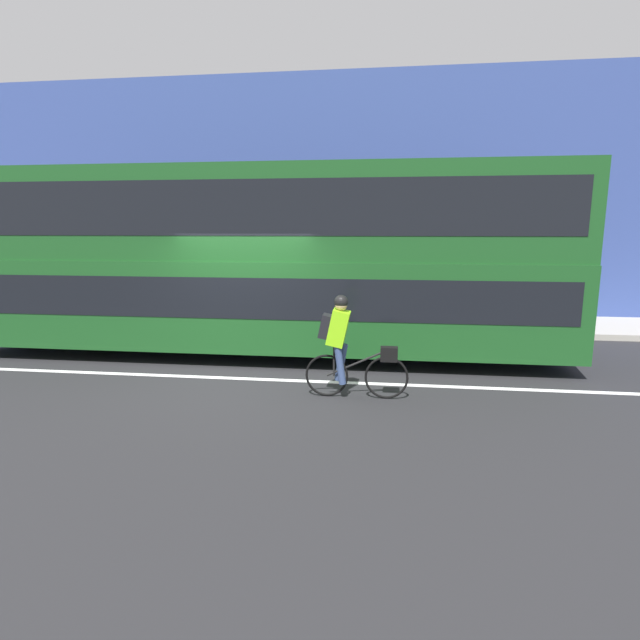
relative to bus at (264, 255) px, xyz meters
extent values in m
plane|color=#232326|center=(-0.10, -1.70, -2.06)|extent=(80.00, 80.00, 0.00)
cube|color=silver|center=(-0.10, -1.81, -2.06)|extent=(50.00, 0.14, 0.01)
cube|color=#A8A399|center=(-0.10, 3.46, -1.99)|extent=(60.00, 2.54, 0.14)
cube|color=#33478C|center=(-0.10, 4.88, 1.39)|extent=(60.00, 0.30, 6.90)
cylinder|color=black|center=(3.70, 0.00, -1.61)|extent=(0.91, 0.30, 0.91)
cylinder|color=black|center=(-3.70, 0.00, -1.61)|extent=(0.91, 0.30, 0.91)
cube|color=#194C1E|center=(0.00, 0.00, -0.93)|extent=(11.94, 2.48, 1.72)
cube|color=black|center=(0.00, 0.00, -0.73)|extent=(11.46, 2.50, 0.75)
cube|color=#194C1E|center=(0.00, 0.00, 0.80)|extent=(11.94, 2.38, 1.75)
cube|color=black|center=(0.00, 0.00, 0.89)|extent=(11.46, 2.40, 0.98)
torus|color=black|center=(2.50, -2.53, -1.73)|extent=(0.67, 0.04, 0.67)
torus|color=black|center=(1.58, -2.53, -1.73)|extent=(0.67, 0.04, 0.67)
cylinder|color=black|center=(2.04, -2.53, -1.51)|extent=(0.94, 0.03, 0.46)
cylinder|color=black|center=(1.69, -2.53, -1.48)|extent=(0.03, 0.03, 0.49)
cube|color=black|center=(2.53, -2.53, -1.35)|extent=(0.26, 0.16, 0.22)
cube|color=#8CE019|center=(1.76, -2.53, -0.96)|extent=(0.37, 0.32, 0.58)
cube|color=black|center=(1.56, -2.53, -0.94)|extent=(0.21, 0.26, 0.38)
cylinder|color=#384C7A|center=(1.80, -2.44, -1.53)|extent=(0.21, 0.11, 0.60)
cylinder|color=#384C7A|center=(1.80, -2.62, -1.53)|extent=(0.19, 0.11, 0.60)
sphere|color=tan|center=(1.80, -2.53, -0.61)|extent=(0.19, 0.19, 0.19)
sphere|color=black|center=(1.80, -2.53, -0.57)|extent=(0.21, 0.21, 0.21)
cylinder|color=#59595B|center=(-4.55, 3.33, -0.67)|extent=(0.07, 0.07, 2.49)
cube|color=red|center=(-4.55, 3.29, 0.34)|extent=(0.36, 0.02, 0.36)
camera|label=1|loc=(2.43, -9.96, 0.53)|focal=28.00mm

